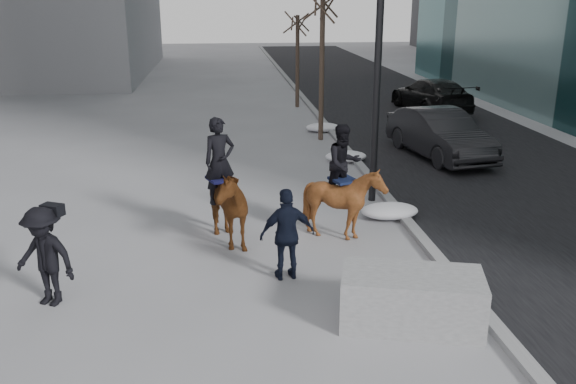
{
  "coord_description": "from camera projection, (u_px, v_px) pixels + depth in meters",
  "views": [
    {
      "loc": [
        -1.21,
        -9.77,
        5.07
      ],
      "look_at": [
        0.0,
        1.2,
        1.5
      ],
      "focal_mm": 38.0,
      "sensor_mm": 36.0,
      "label": 1
    }
  ],
  "objects": [
    {
      "name": "ground",
      "position": [
        295.0,
        292.0,
        10.92
      ],
      "size": [
        120.0,
        120.0,
        0.0
      ],
      "primitive_type": "plane",
      "color": "gray",
      "rests_on": "ground"
    },
    {
      "name": "road",
      "position": [
        460.0,
        149.0,
        21.11
      ],
      "size": [
        8.0,
        90.0,
        0.01
      ],
      "primitive_type": "cube",
      "color": "black",
      "rests_on": "ground"
    },
    {
      "name": "curb",
      "position": [
        347.0,
        150.0,
        20.68
      ],
      "size": [
        0.25,
        90.0,
        0.12
      ],
      "primitive_type": "cube",
      "color": "gray",
      "rests_on": "ground"
    },
    {
      "name": "planter",
      "position": [
        412.0,
        299.0,
        9.72
      ],
      "size": [
        2.43,
        1.64,
        0.89
      ],
      "primitive_type": "cube",
      "rotation": [
        0.0,
        0.0,
        -0.26
      ],
      "color": "#98989B",
      "rests_on": "ground"
    },
    {
      "name": "car_near",
      "position": [
        440.0,
        134.0,
        19.79
      ],
      "size": [
        2.43,
        4.94,
        1.56
      ],
      "primitive_type": "imported",
      "rotation": [
        0.0,
        0.0,
        0.17
      ],
      "color": "black",
      "rests_on": "ground"
    },
    {
      "name": "car_far",
      "position": [
        431.0,
        95.0,
        27.65
      ],
      "size": [
        2.76,
        5.42,
        1.51
      ],
      "primitive_type": "imported",
      "rotation": [
        0.0,
        0.0,
        3.27
      ],
      "color": "black",
      "rests_on": "ground"
    },
    {
      "name": "tree_near",
      "position": [
        322.0,
        61.0,
        21.59
      ],
      "size": [
        1.2,
        1.2,
        5.72
      ],
      "primitive_type": null,
      "color": "#362620",
      "rests_on": "ground"
    },
    {
      "name": "tree_far",
      "position": [
        297.0,
        57.0,
        28.31
      ],
      "size": [
        1.2,
        1.2,
        4.69
      ],
      "primitive_type": null,
      "color": "#3D2D24",
      "rests_on": "ground"
    },
    {
      "name": "mounted_left",
      "position": [
        221.0,
        198.0,
        12.82
      ],
      "size": [
        1.64,
        2.28,
        2.69
      ],
      "color": "#4F280F",
      "rests_on": "ground"
    },
    {
      "name": "mounted_right",
      "position": [
        344.0,
        194.0,
        13.09
      ],
      "size": [
        1.74,
        1.84,
        2.5
      ],
      "color": "#45280D",
      "rests_on": "ground"
    },
    {
      "name": "feeder",
      "position": [
        287.0,
        234.0,
        11.21
      ],
      "size": [
        1.08,
        0.92,
        1.75
      ],
      "color": "black",
      "rests_on": "ground"
    },
    {
      "name": "camera_crew",
      "position": [
        45.0,
        256.0,
        10.25
      ],
      "size": [
        1.3,
        1.07,
        1.75
      ],
      "color": "black",
      "rests_on": "ground"
    },
    {
      "name": "snow_piles",
      "position": [
        360.0,
        174.0,
        17.51
      ],
      "size": [
        1.38,
        14.89,
        0.35
      ],
      "color": "white",
      "rests_on": "ground"
    }
  ]
}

